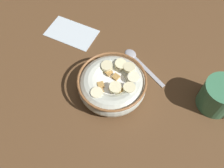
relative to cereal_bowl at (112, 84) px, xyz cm
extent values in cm
cube|color=brown|center=(-0.02, -0.05, -3.82)|extent=(137.73, 137.73, 2.00)
cylinder|color=beige|center=(-0.02, -0.05, -2.52)|extent=(8.83, 8.83, 0.60)
torus|color=beige|center=(-0.02, -0.05, -0.28)|extent=(16.05, 16.05, 5.08)
torus|color=brown|center=(-0.02, -0.05, 1.96)|extent=(16.17, 16.17, 0.60)
cylinder|color=white|center=(-0.02, -0.05, 0.63)|extent=(13.00, 13.00, 0.40)
cube|color=#B78947|center=(-2.48, 0.88, 1.33)|extent=(1.55, 1.61, 0.81)
cube|color=#B78947|center=(2.10, 4.28, 1.32)|extent=(1.78, 1.82, 0.81)
cube|color=tan|center=(-2.56, 4.38, 1.11)|extent=(1.91, 1.89, 0.72)
cube|color=tan|center=(-2.55, -4.57, 1.25)|extent=(1.78, 1.75, 0.74)
cube|color=#B78947|center=(-4.80, 3.00, 1.27)|extent=(1.92, 1.89, 0.79)
cube|color=tan|center=(5.69, 0.00, 1.12)|extent=(2.00, 2.02, 0.79)
cube|color=#B78947|center=(-0.53, 1.50, 1.17)|extent=(1.71, 1.75, 0.76)
cube|color=#AD7F42|center=(0.45, -3.59, 1.08)|extent=(1.83, 1.78, 0.83)
cube|color=tan|center=(1.17, -0.84, 1.12)|extent=(2.06, 2.05, 0.83)
cube|color=#B78947|center=(-0.92, -2.62, 1.24)|extent=(1.85, 1.86, 0.67)
cube|color=tan|center=(2.15, -5.00, 1.08)|extent=(1.94, 1.93, 0.69)
cube|color=#AD7F42|center=(-3.87, 1.77, 1.11)|extent=(1.93, 1.95, 0.71)
cube|color=tan|center=(2.90, -0.21, 1.13)|extent=(2.04, 2.04, 0.70)
cube|color=tan|center=(0.91, 5.08, 1.31)|extent=(2.02, 2.04, 0.83)
cylinder|color=beige|center=(0.44, 5.04, 2.35)|extent=(3.93, 3.90, 1.10)
cylinder|color=beige|center=(2.13, -0.81, 2.30)|extent=(3.36, 3.38, 1.44)
cylinder|color=beige|center=(4.08, 1.65, 2.08)|extent=(3.67, 3.65, 1.07)
cylinder|color=#F9EFC6|center=(2.49, 4.21, 2.03)|extent=(3.13, 3.14, 1.33)
cylinder|color=beige|center=(-3.79, 1.35, 2.05)|extent=(3.58, 3.63, 1.20)
cylinder|color=beige|center=(-2.04, 4.09, 2.33)|extent=(3.88, 3.80, 1.45)
cylinder|color=#F4EABC|center=(0.59, -4.81, 1.96)|extent=(3.89, 3.86, 1.15)
ellipsoid|color=#A5A5AD|center=(-5.85, 10.76, -2.42)|extent=(3.46, 2.75, 0.80)
cube|color=#A5A5AD|center=(1.45, 10.69, -2.64)|extent=(11.18, 1.11, 0.36)
cylinder|color=#3F7F59|center=(17.52, 16.66, 0.94)|extent=(8.19, 8.19, 7.52)
cube|color=silver|center=(-21.76, 2.38, -2.67)|extent=(16.10, 13.57, 0.30)
camera|label=1|loc=(23.74, -18.57, 50.21)|focal=40.02mm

